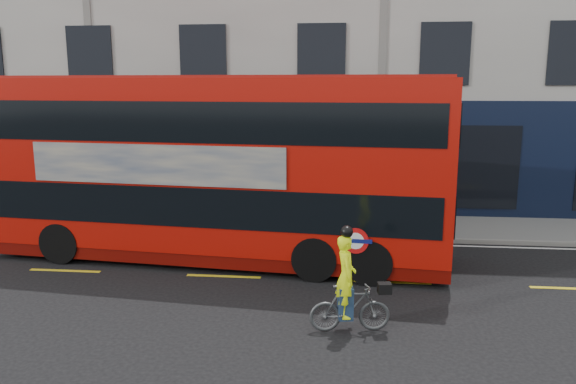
# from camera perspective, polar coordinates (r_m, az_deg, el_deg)

# --- Properties ---
(ground) EXTENTS (120.00, 120.00, 0.00)m
(ground) POSITION_cam_1_polar(r_m,az_deg,el_deg) (12.08, 11.09, -11.44)
(ground) COLOR black
(ground) RESTS_ON ground
(pavement) EXTENTS (60.00, 3.00, 0.12)m
(pavement) POSITION_cam_1_polar(r_m,az_deg,el_deg) (18.23, 9.31, -3.46)
(pavement) COLOR slate
(pavement) RESTS_ON ground
(kerb) EXTENTS (60.00, 0.12, 0.13)m
(kerb) POSITION_cam_1_polar(r_m,az_deg,el_deg) (16.78, 9.60, -4.72)
(kerb) COLOR gray
(kerb) RESTS_ON ground
(building_terrace) EXTENTS (50.00, 10.07, 15.00)m
(building_terrace) POSITION_cam_1_polar(r_m,az_deg,el_deg) (24.27, 8.98, 17.81)
(building_terrace) COLOR #B8B7AE
(building_terrace) RESTS_ON ground
(road_edge_line) EXTENTS (58.00, 0.10, 0.01)m
(road_edge_line) POSITION_cam_1_polar(r_m,az_deg,el_deg) (16.51, 9.66, -5.20)
(road_edge_line) COLOR silver
(road_edge_line) RESTS_ON ground
(lane_dashes) EXTENTS (58.00, 0.12, 0.01)m
(lane_dashes) POSITION_cam_1_polar(r_m,az_deg,el_deg) (13.47, 10.53, -9.00)
(lane_dashes) COLOR yellow
(lane_dashes) RESTS_ON ground
(bus) EXTENTS (11.98, 3.81, 4.75)m
(bus) POSITION_cam_1_polar(r_m,az_deg,el_deg) (14.57, -7.14, 2.51)
(bus) COLOR #AC0E06
(bus) RESTS_ON ground
(cyclist) EXTENTS (1.56, 0.64, 2.04)m
(cyclist) POSITION_cam_1_polar(r_m,az_deg,el_deg) (10.63, 6.18, -10.49)
(cyclist) COLOR #4A4D4F
(cyclist) RESTS_ON ground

